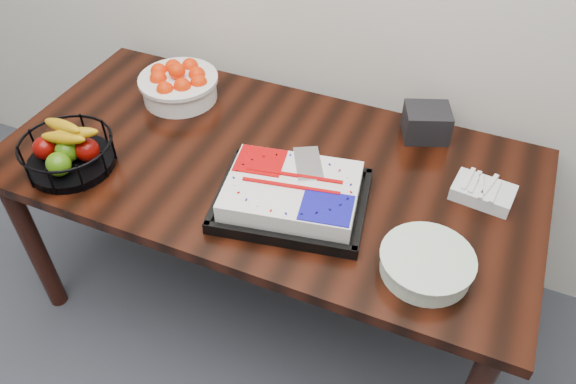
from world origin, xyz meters
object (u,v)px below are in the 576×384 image
at_px(cake_tray, 292,195).
at_px(tangerine_bowl, 178,80).
at_px(fruit_basket, 67,151).
at_px(napkin_box, 426,123).
at_px(plate_stack, 426,264).
at_px(table, 267,181).

height_order(cake_tray, tangerine_bowl, tangerine_bowl).
distance_m(tangerine_bowl, fruit_basket, 0.50).
distance_m(fruit_basket, napkin_box, 1.21).
bearing_deg(cake_tray, plate_stack, -12.51).
bearing_deg(fruit_basket, cake_tray, 8.95).
height_order(tangerine_bowl, fruit_basket, tangerine_bowl).
bearing_deg(fruit_basket, plate_stack, 0.97).
bearing_deg(tangerine_bowl, table, -25.04).
distance_m(table, cake_tray, 0.26).
bearing_deg(napkin_box, tangerine_bowl, -171.60).
xyz_separation_m(plate_stack, napkin_box, (-0.14, 0.60, 0.02)).
relative_size(table, tangerine_bowl, 6.05).
distance_m(cake_tray, tangerine_bowl, 0.72).
bearing_deg(table, napkin_box, 37.76).
distance_m(fruit_basket, plate_stack, 1.18).
xyz_separation_m(cake_tray, plate_stack, (0.44, -0.10, -0.01)).
relative_size(fruit_basket, napkin_box, 1.96).
distance_m(cake_tray, napkin_box, 0.58).
bearing_deg(cake_tray, table, 135.33).
bearing_deg(table, fruit_basket, -155.08).
xyz_separation_m(cake_tray, napkin_box, (0.30, 0.50, 0.01)).
xyz_separation_m(tangerine_bowl, napkin_box, (0.91, 0.13, -0.03)).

